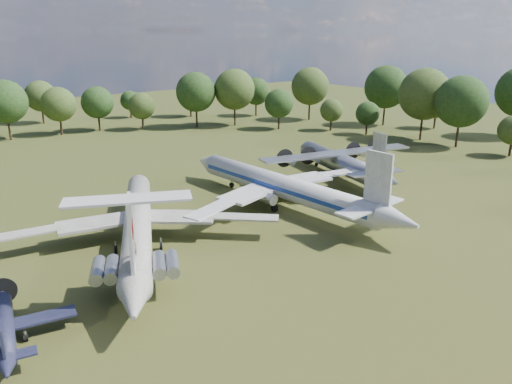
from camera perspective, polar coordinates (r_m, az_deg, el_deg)
ground at (r=60.66m, az=-9.75°, el=-6.31°), size 300.00×300.00×0.00m
il62_airliner at (r=61.13m, az=-13.35°, el=-4.13°), size 49.59×54.77×4.38m
tu104_jet at (r=73.11m, az=3.14°, el=0.15°), size 39.26×49.78×4.67m
an12_transport at (r=88.94m, az=9.53°, el=3.04°), size 35.28×37.87×4.26m
small_prop_west at (r=47.25m, az=-26.77°, el=-14.08°), size 13.57×16.99×2.26m
person_on_il62 at (r=48.65m, az=-13.80°, el=-6.13°), size 0.67×0.47×1.74m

